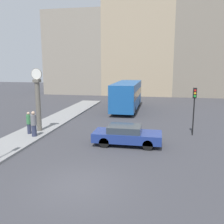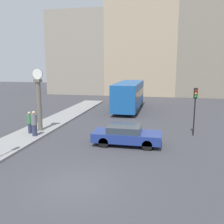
% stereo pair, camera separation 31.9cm
% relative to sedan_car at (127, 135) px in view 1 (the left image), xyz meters
% --- Properties ---
extents(ground_plane, '(120.00, 120.00, 0.00)m').
position_rel_sedan_car_xyz_m(ground_plane, '(-1.32, -6.01, -0.67)').
color(ground_plane, '#38383D').
extents(sidewalk_corner, '(2.67, 26.59, 0.13)m').
position_rel_sedan_car_xyz_m(sidewalk_corner, '(-7.47, 5.29, -0.61)').
color(sidewalk_corner, gray).
rests_on(sidewalk_corner, ground_plane).
extents(building_row, '(33.85, 5.00, 16.77)m').
position_rel_sedan_car_xyz_m(building_row, '(-1.16, 28.12, 7.10)').
color(building_row, gray).
rests_on(building_row, ground_plane).
extents(sedan_car, '(4.44, 1.89, 1.29)m').
position_rel_sedan_car_xyz_m(sedan_car, '(0.00, 0.00, 0.00)').
color(sedan_car, navy).
rests_on(sedan_car, ground_plane).
extents(bus_distant, '(2.57, 9.49, 3.20)m').
position_rel_sedan_car_xyz_m(bus_distant, '(-1.66, 12.86, 1.14)').
color(bus_distant, '#195199').
rests_on(bus_distant, ground_plane).
extents(traffic_light_far, '(0.26, 0.24, 3.55)m').
position_rel_sedan_car_xyz_m(traffic_light_far, '(4.55, 3.17, 1.88)').
color(traffic_light_far, black).
rests_on(traffic_light_far, ground_plane).
extents(street_clock, '(0.85, 0.48, 4.80)m').
position_rel_sedan_car_xyz_m(street_clock, '(-7.09, 1.79, 1.76)').
color(street_clock, '#666056').
rests_on(street_clock, sidewalk_corner).
extents(pedestrian_green_hoodie, '(0.33, 0.33, 1.64)m').
position_rel_sedan_car_xyz_m(pedestrian_green_hoodie, '(-7.43, 0.84, 0.28)').
color(pedestrian_green_hoodie, '#2D334C').
rests_on(pedestrian_green_hoodie, sidewalk_corner).
extents(pedestrian_grey_jacket, '(0.42, 0.42, 1.82)m').
position_rel_sedan_car_xyz_m(pedestrian_grey_jacket, '(-6.73, 0.28, 0.36)').
color(pedestrian_grey_jacket, '#2D334C').
rests_on(pedestrian_grey_jacket, sidewalk_corner).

